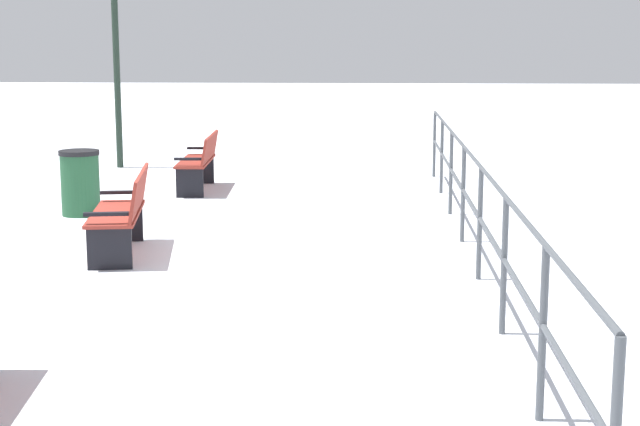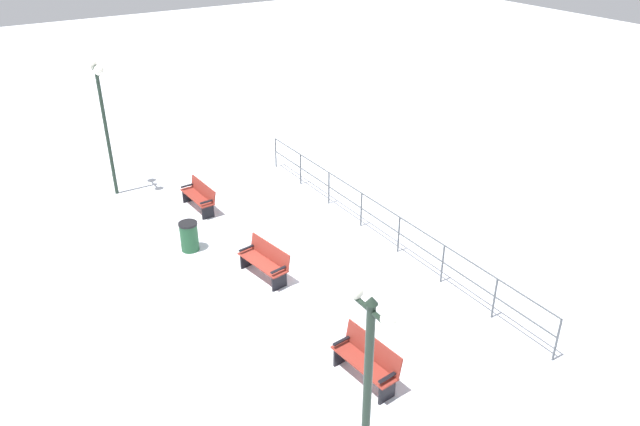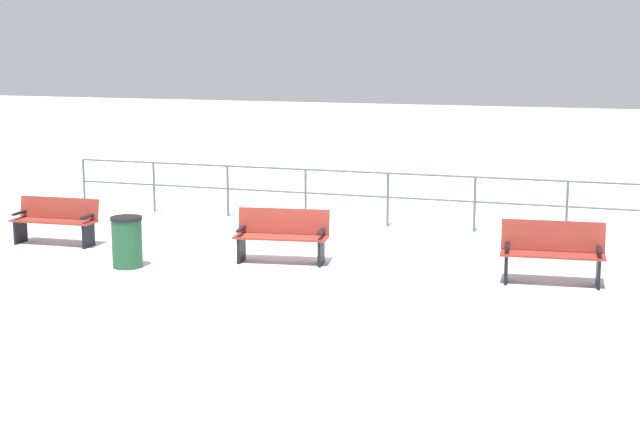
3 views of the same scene
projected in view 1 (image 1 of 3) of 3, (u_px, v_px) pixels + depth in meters
The scene contains 5 objects.
ground_plane at pixel (127, 255), 10.50m from camera, with size 80.00×80.00×0.00m, color white.
bench_nearest at pixel (200, 160), 14.85m from camera, with size 0.58×1.63×0.86m.
bench_second at pixel (124, 212), 10.43m from camera, with size 0.79×1.65×0.90m.
waterfront_railing at pixel (471, 190), 10.18m from camera, with size 0.05×12.42×1.11m.
trash_bin at pixel (80, 183), 12.78m from camera, with size 0.53×0.53×0.86m.
Camera 1 is at (-2.63, 10.13, 2.31)m, focal length 54.72 mm.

